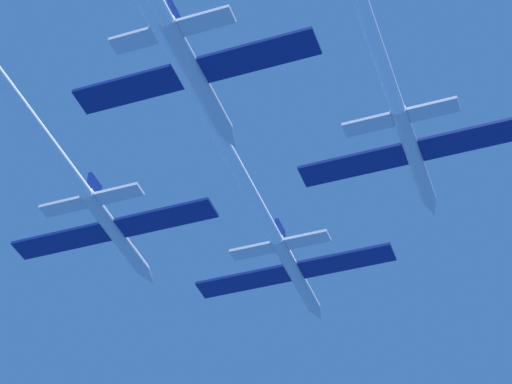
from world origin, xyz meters
The scene contains 2 objects.
jet_lead centered at (-0.48, -14.23, 0.20)m, with size 15.21×47.99×2.52m.
jet_left_wing centered at (-10.87, -23.64, -0.15)m, with size 15.21×47.69×2.52m.
Camera 1 is at (17.42, -60.77, -44.05)m, focal length 71.28 mm.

